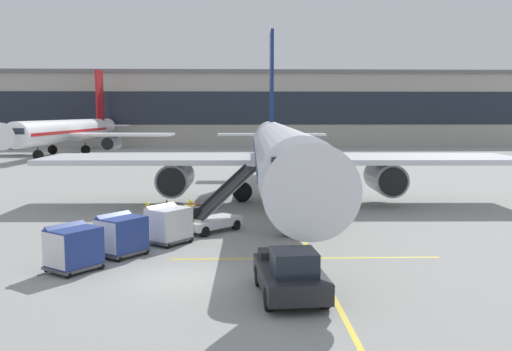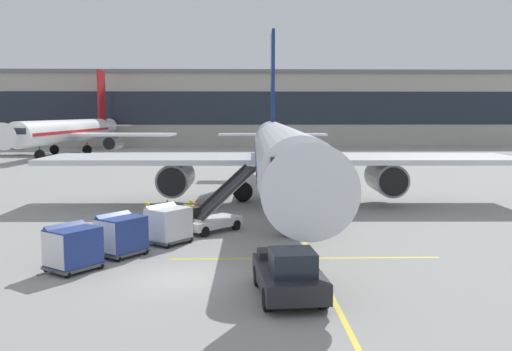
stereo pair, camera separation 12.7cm
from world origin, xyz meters
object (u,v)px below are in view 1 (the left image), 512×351
(safety_cone_wingtip, at_px, (196,204))
(distant_airplane, at_px, (66,132))
(pushback_tug, at_px, (290,274))
(ground_crew_marshaller, at_px, (148,216))
(belt_loader, at_px, (214,214))
(safety_cone_nose_mark, at_px, (190,206))
(baggage_cart_lead, at_px, (168,224))
(parked_airplane, at_px, (280,153))
(safety_cone_engine_keepout, at_px, (167,204))
(ground_crew_by_loader, at_px, (191,213))
(ground_crew_by_carts, at_px, (185,219))
(baggage_cart_third, at_px, (73,247))
(baggage_cart_second, at_px, (121,234))

(safety_cone_wingtip, xyz_separation_m, distant_airplane, (-23.39, 50.35, 3.27))
(pushback_tug, distance_m, ground_crew_marshaller, 12.36)
(belt_loader, relative_size, safety_cone_nose_mark, 6.06)
(baggage_cart_lead, bearing_deg, safety_cone_nose_mark, 87.93)
(parked_airplane, height_order, safety_cone_wingtip, parked_airplane)
(pushback_tug, bearing_deg, ground_crew_marshaller, 122.13)
(parked_airplane, height_order, pushback_tug, parked_airplane)
(safety_cone_engine_keepout, bearing_deg, parked_airplane, 13.42)
(ground_crew_by_loader, distance_m, distant_airplane, 62.53)
(ground_crew_by_loader, xyz_separation_m, distant_airplane, (-23.67, 57.82, 2.57))
(ground_crew_by_carts, bearing_deg, ground_crew_by_loader, 84.77)
(baggage_cart_third, xyz_separation_m, safety_cone_wingtip, (3.88, 15.10, -0.70))
(baggage_cart_lead, height_order, ground_crew_marshaller, baggage_cart_lead)
(pushback_tug, distance_m, ground_crew_by_carts, 10.64)
(ground_crew_by_carts, height_order, ground_crew_marshaller, same)
(baggage_cart_second, relative_size, distant_airplane, 0.06)
(parked_airplane, bearing_deg, belt_loader, -114.81)
(ground_crew_by_loader, bearing_deg, ground_crew_marshaller, -160.87)
(safety_cone_engine_keepout, height_order, safety_cone_wingtip, safety_cone_engine_keepout)
(baggage_cart_third, xyz_separation_m, ground_crew_by_carts, (4.02, 6.05, -0.00))
(baggage_cart_second, relative_size, ground_crew_by_loader, 1.52)
(ground_crew_by_carts, bearing_deg, safety_cone_engine_keepout, 102.85)
(pushback_tug, bearing_deg, baggage_cart_lead, 122.08)
(safety_cone_nose_mark, bearing_deg, belt_loader, -73.57)
(distant_airplane, bearing_deg, pushback_tug, -67.89)
(pushback_tug, bearing_deg, ground_crew_by_loader, 111.28)
(ground_crew_by_loader, relative_size, safety_cone_wingtip, 2.85)
(safety_cone_nose_mark, bearing_deg, safety_cone_engine_keepout, 140.48)
(baggage_cart_lead, relative_size, safety_cone_nose_mark, 3.51)
(baggage_cart_third, xyz_separation_m, safety_cone_nose_mark, (3.60, 13.87, -0.63))
(baggage_cart_second, xyz_separation_m, pushback_tug, (7.08, -6.00, -0.17))
(safety_cone_wingtip, height_order, safety_cone_nose_mark, safety_cone_nose_mark)
(pushback_tug, relative_size, safety_cone_engine_keepout, 7.13)
(safety_cone_wingtip, bearing_deg, safety_cone_engine_keepout, 175.45)
(baggage_cart_third, bearing_deg, safety_cone_engine_keepout, 82.85)
(ground_crew_by_loader, relative_size, ground_crew_by_carts, 1.00)
(baggage_cart_third, height_order, ground_crew_by_loader, baggage_cart_third)
(parked_airplane, xyz_separation_m, ground_crew_by_carts, (-5.71, -11.08, -2.63))
(baggage_cart_second, height_order, safety_cone_engine_keepout, baggage_cart_second)
(belt_loader, distance_m, safety_cone_nose_mark, 6.38)
(baggage_cart_second, distance_m, pushback_tug, 9.28)
(ground_crew_by_loader, height_order, ground_crew_by_carts, same)
(ground_crew_by_carts, relative_size, safety_cone_nose_mark, 2.32)
(safety_cone_engine_keepout, relative_size, distant_airplane, 0.02)
(baggage_cart_lead, xyz_separation_m, safety_cone_engine_keepout, (-1.36, 10.45, -0.69))
(belt_loader, distance_m, pushback_tug, 11.78)
(safety_cone_nose_mark, bearing_deg, ground_crew_marshaller, -103.18)
(ground_crew_by_loader, xyz_separation_m, safety_cone_nose_mark, (-0.56, 6.23, -0.63))
(belt_loader, relative_size, distant_airplane, 0.11)
(ground_crew_marshaller, relative_size, safety_cone_engine_keepout, 2.73)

